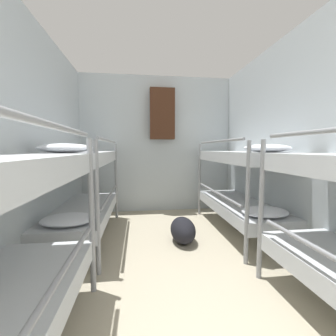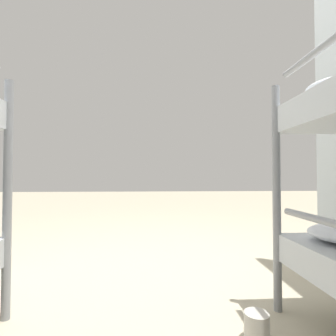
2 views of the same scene
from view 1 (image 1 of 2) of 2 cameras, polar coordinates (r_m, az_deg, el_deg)
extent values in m
cube|color=silver|center=(2.53, 36.31, 5.77)|extent=(0.06, 4.80, 2.49)
cube|color=silver|center=(4.21, -2.83, 5.97)|extent=(2.86, 0.06, 2.49)
cylinder|color=gray|center=(1.93, -18.84, -11.62)|extent=(0.04, 0.04, 1.24)
cylinder|color=gray|center=(1.18, -28.08, -26.52)|extent=(0.03, 1.53, 0.03)
cylinder|color=gray|center=(1.02, -29.69, 10.06)|extent=(0.03, 1.53, 0.03)
cylinder|color=gray|center=(2.17, 22.55, -9.87)|extent=(0.04, 0.04, 1.24)
cylinder|color=gray|center=(2.17, -17.53, -9.76)|extent=(0.04, 0.04, 1.24)
cylinder|color=gray|center=(3.87, -13.05, -3.26)|extent=(0.04, 0.04, 1.24)
cube|color=silver|center=(3.13, -20.52, -10.52)|extent=(0.65, 1.80, 0.14)
ellipsoid|color=white|center=(2.49, -24.06, -11.84)|extent=(0.52, 0.40, 0.09)
cylinder|color=gray|center=(3.03, -14.62, -6.77)|extent=(0.03, 1.53, 0.03)
cube|color=silver|center=(3.03, -20.91, 2.48)|extent=(0.65, 1.80, 0.14)
ellipsoid|color=white|center=(2.39, -24.65, 4.62)|extent=(0.52, 0.40, 0.09)
cylinder|color=gray|center=(2.97, -14.91, 6.70)|extent=(0.03, 1.53, 0.03)
cylinder|color=gray|center=(2.39, 19.51, -8.46)|extent=(0.04, 0.04, 1.24)
cylinder|color=gray|center=(4.00, 8.04, -2.92)|extent=(0.04, 0.04, 1.24)
cube|color=silver|center=(3.35, 17.48, -9.41)|extent=(0.65, 1.80, 0.14)
ellipsoid|color=white|center=(2.76, 23.40, -10.15)|extent=(0.52, 0.40, 0.09)
cylinder|color=gray|center=(3.19, 12.27, -6.14)|extent=(0.03, 1.53, 0.03)
cube|color=silver|center=(3.26, 17.80, 2.72)|extent=(0.65, 1.80, 0.14)
ellipsoid|color=white|center=(2.67, 23.91, 4.63)|extent=(0.52, 0.40, 0.09)
cylinder|color=gray|center=(3.13, 12.51, 6.64)|extent=(0.03, 1.53, 0.03)
ellipsoid|color=black|center=(2.91, 3.80, -15.42)|extent=(0.30, 0.51, 0.30)
cube|color=#472819|center=(4.12, -1.46, 13.58)|extent=(0.44, 0.12, 0.90)
camera|label=2|loc=(1.57, 4.43, -10.60)|focal=28.00mm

